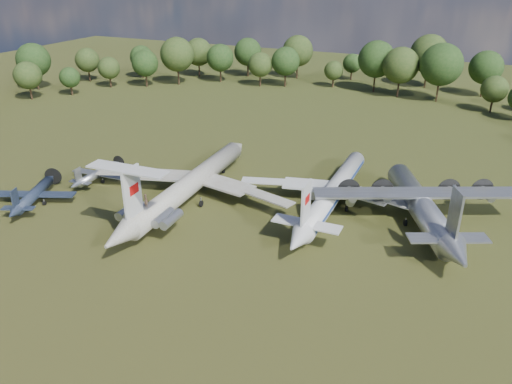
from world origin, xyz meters
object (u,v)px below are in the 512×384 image
at_px(tu104_jet, 334,194).
at_px(small_prop_northwest, 97,176).
at_px(person_on_il62, 146,201).
at_px(small_prop_west, 34,197).
at_px(il62_airliner, 191,187).
at_px(an12_transport, 420,209).

bearing_deg(tu104_jet, small_prop_northwest, -170.13).
bearing_deg(small_prop_northwest, person_on_il62, -33.90).
xyz_separation_m(tu104_jet, small_prop_northwest, (-40.83, -7.62, -1.02)).
bearing_deg(person_on_il62, small_prop_west, 9.86).
relative_size(small_prop_northwest, person_on_il62, 7.35).
bearing_deg(tu104_jet, il62_airliner, -162.35).
xyz_separation_m(tu104_jet, small_prop_west, (-43.74, -19.05, -0.81)).
bearing_deg(person_on_il62, an12_transport, -138.44).
relative_size(tu104_jet, small_prop_northwest, 2.89).
distance_m(il62_airliner, small_prop_west, 25.01).
xyz_separation_m(il62_airliner, an12_transport, (34.93, 7.12, 0.06)).
bearing_deg(tu104_jet, an12_transport, -1.10).
xyz_separation_m(il62_airliner, small_prop_west, (-22.00, -11.84, -0.99)).
distance_m(il62_airliner, small_prop_northwest, 19.14).
bearing_deg(il62_airliner, small_prop_west, -154.28).
height_order(il62_airliner, person_on_il62, person_on_il62).
relative_size(an12_transport, person_on_il62, 18.04).
bearing_deg(an12_transport, il62_airliner, 166.71).
relative_size(il62_airliner, tu104_jet, 1.11).
bearing_deg(person_on_il62, tu104_jet, -125.19).
height_order(tu104_jet, an12_transport, an12_transport).
xyz_separation_m(an12_transport, small_prop_west, (-56.94, -18.96, -1.04)).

